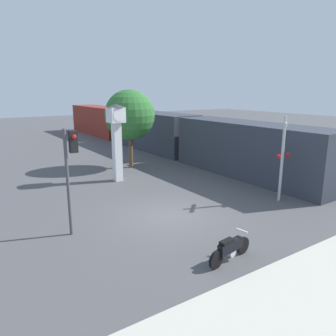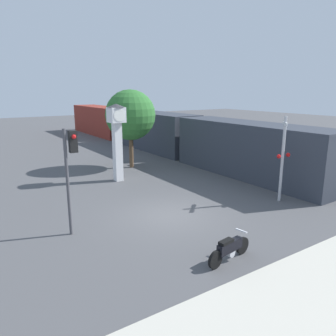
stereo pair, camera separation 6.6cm
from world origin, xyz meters
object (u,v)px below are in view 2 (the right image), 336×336
Objects in this scene: railroad_crossing_signal at (283,156)px; clock_tower at (117,131)px; traffic_light at (70,163)px; motorcycle at (230,249)px; freight_train at (152,130)px; street_tree at (130,115)px.

clock_tower is at bearing 122.80° from railroad_crossing_signal.
traffic_light is 9.92m from railroad_crossing_signal.
freight_train reaches higher than motorcycle.
street_tree is at bearing 51.19° from traffic_light.
freight_train is at bearing 57.09° from motorcycle.
railroad_crossing_signal is (5.07, -7.86, -0.77)m from clock_tower.
clock_tower is 0.85× the size of street_tree.
clock_tower is at bearing 74.94° from motorcycle.
traffic_light is 11.13m from street_tree.
railroad_crossing_signal reaches higher than freight_train.
traffic_light is at bearing -129.92° from freight_train.
motorcycle is at bearing -96.31° from clock_tower.
freight_train is 8.09m from street_tree.
clock_tower is at bearing -131.19° from freight_train.
clock_tower is 1.10× the size of railroad_crossing_signal.
street_tree reaches higher than clock_tower.
railroad_crossing_signal is at bearing -75.28° from street_tree.
clock_tower is at bearing 52.00° from traffic_light.
railroad_crossing_signal is at bearing -11.06° from traffic_light.
railroad_crossing_signal reaches higher than traffic_light.
motorcycle is 6.40m from traffic_light.
street_tree is (2.30, 2.68, 0.65)m from clock_tower.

